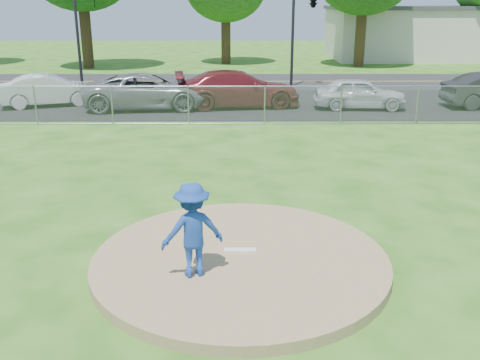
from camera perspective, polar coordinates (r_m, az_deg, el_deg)
The scene contains 15 objects.
ground at distance 19.38m, azimuth -0.07°, elevation 4.70°, with size 120.00×120.00×0.00m, color #265813.
pitchers_mound at distance 9.91m, azimuth 0.04°, elevation -8.64°, with size 5.40×5.40×0.20m, color #91774F.
pitching_rubber at distance 10.03m, azimuth 0.03°, elevation -7.50°, with size 0.60×0.15×0.04m, color white.
chain_link_fence at distance 21.17m, azimuth -0.08°, elevation 7.96°, with size 40.00×0.06×1.50m, color gray.
parking_lot at distance 25.74m, azimuth -0.10°, elevation 8.16°, with size 50.00×8.00×0.01m, color black.
street at distance 33.14m, azimuth -0.12°, elevation 10.48°, with size 60.00×7.00×0.01m, color black.
commercial_building at distance 49.55m, azimuth 19.36°, elevation 14.65°, with size 16.40×9.40×4.30m.
traffic_signal_left at distance 32.06m, azimuth -16.60°, elevation 15.51°, with size 1.28×0.20×5.60m.
traffic_signal_center at distance 31.08m, azimuth 7.61°, elevation 18.32°, with size 1.42×2.48×5.60m.
pitcher at distance 8.93m, azimuth -5.10°, elevation -5.34°, with size 1.06×0.61×1.64m, color #1C409A.
traffic_cone at distance 24.68m, azimuth -11.73°, elevation 8.19°, with size 0.37×0.37×0.72m, color #F3580C.
parked_car_white at distance 26.59m, azimuth -19.70°, elevation 9.01°, with size 1.52×4.37×1.44m, color silver.
parked_car_gray at distance 24.72m, azimuth -9.85°, elevation 9.33°, with size 2.61×5.66×1.57m, color slate.
parked_car_darkred at distance 24.81m, azimuth -0.23°, elevation 9.71°, with size 2.31×5.68×1.65m, color maroon.
parked_car_pearl at distance 24.94m, azimuth 12.64°, elevation 9.03°, with size 1.65×4.10×1.40m, color silver.
Camera 1 is at (-0.03, -8.82, 4.62)m, focal length 40.00 mm.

